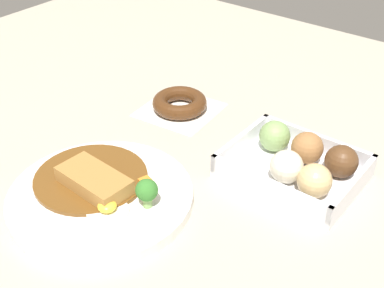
% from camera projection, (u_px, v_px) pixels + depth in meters
% --- Properties ---
extents(ground_plane, '(1.60, 1.60, 0.00)m').
position_uv_depth(ground_plane, '(134.00, 185.00, 0.84)').
color(ground_plane, '#B2A893').
extents(curry_plate, '(0.28, 0.28, 0.06)m').
position_uv_depth(curry_plate, '(100.00, 194.00, 0.80)').
color(curry_plate, white).
rests_on(curry_plate, ground_plane).
extents(donut_box, '(0.21, 0.17, 0.06)m').
position_uv_depth(donut_box, '(299.00, 164.00, 0.84)').
color(donut_box, white).
rests_on(donut_box, ground_plane).
extents(chocolate_ring_donut, '(0.15, 0.15, 0.03)m').
position_uv_depth(chocolate_ring_donut, '(180.00, 103.00, 1.02)').
color(chocolate_ring_donut, white).
rests_on(chocolate_ring_donut, ground_plane).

